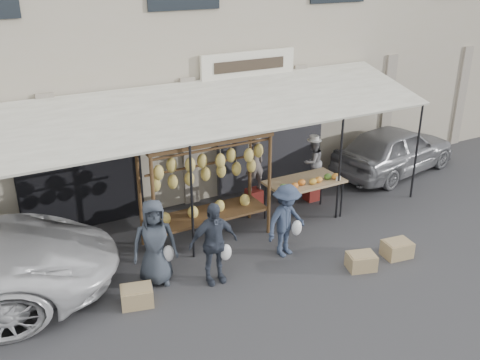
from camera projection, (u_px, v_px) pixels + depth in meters
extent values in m
plane|color=#2D2D30|center=(268.00, 271.00, 9.98)|extent=(90.00, 90.00, 0.00)
cube|color=tan|center=(139.00, 37.00, 13.87)|extent=(24.00, 6.00, 7.00)
cube|color=#232328|center=(271.00, 139.00, 13.27)|extent=(3.00, 0.10, 2.50)
cube|color=black|center=(81.00, 173.00, 11.17)|extent=(2.60, 0.10, 2.50)
cube|color=silver|center=(248.00, 65.00, 12.17)|extent=(2.40, 0.10, 0.60)
cube|color=silver|center=(211.00, 108.00, 10.83)|extent=(10.00, 2.34, 0.63)
cylinder|color=black|center=(192.00, 204.00, 10.01)|extent=(0.05, 0.05, 2.30)
cylinder|color=black|center=(339.00, 170.00, 11.58)|extent=(0.05, 0.05, 2.30)
cylinder|color=black|center=(416.00, 153.00, 12.61)|extent=(0.05, 0.05, 2.30)
cylinder|color=#4B331D|center=(154.00, 211.00, 9.84)|extent=(0.07, 0.07, 2.20)
cylinder|color=#4B331D|center=(269.00, 185.00, 10.96)|extent=(0.07, 0.07, 2.20)
cylinder|color=#4B331D|center=(140.00, 195.00, 10.49)|extent=(0.07, 0.07, 2.20)
cylinder|color=#4B331D|center=(250.00, 172.00, 11.60)|extent=(0.07, 0.07, 2.20)
cube|color=#4B331D|center=(204.00, 138.00, 10.30)|extent=(2.60, 0.90, 0.07)
cylinder|color=#4B331D|center=(213.00, 149.00, 10.06)|extent=(2.50, 0.05, 0.05)
cylinder|color=#4B331D|center=(197.00, 139.00, 10.62)|extent=(2.50, 0.05, 0.05)
cylinder|color=#4B331D|center=(205.00, 164.00, 10.51)|extent=(2.50, 0.05, 0.05)
cube|color=#4B331D|center=(207.00, 214.00, 10.93)|extent=(2.50, 0.80, 0.05)
ellipsoid|color=#D9C262|center=(158.00, 173.00, 9.67)|extent=(0.20, 0.18, 0.30)
ellipsoid|color=#D9C262|center=(171.00, 165.00, 9.92)|extent=(0.20, 0.18, 0.30)
ellipsoid|color=#D9C262|center=(190.00, 165.00, 9.94)|extent=(0.20, 0.18, 0.30)
ellipsoid|color=#D9C262|center=(202.00, 161.00, 10.21)|extent=(0.20, 0.18, 0.30)
ellipsoid|color=#D9C262|center=(220.00, 161.00, 10.23)|extent=(0.20, 0.18, 0.30)
ellipsoid|color=#D9C262|center=(231.00, 155.00, 10.49)|extent=(0.20, 0.18, 0.30)
ellipsoid|color=#D9C262|center=(249.00, 155.00, 10.52)|extent=(0.20, 0.18, 0.30)
ellipsoid|color=#D9C262|center=(258.00, 151.00, 10.78)|extent=(0.20, 0.18, 0.30)
ellipsoid|color=#D9C262|center=(155.00, 184.00, 10.12)|extent=(0.20, 0.18, 0.30)
ellipsoid|color=#D9C262|center=(173.00, 182.00, 10.28)|extent=(0.20, 0.18, 0.30)
ellipsoid|color=#D9C262|center=(189.00, 179.00, 10.44)|extent=(0.20, 0.18, 0.30)
ellipsoid|color=#D9C262|center=(205.00, 174.00, 10.59)|extent=(0.20, 0.18, 0.30)
ellipsoid|color=#D9C262|center=(221.00, 171.00, 10.74)|extent=(0.20, 0.18, 0.30)
ellipsoid|color=#D9C262|center=(236.00, 169.00, 10.91)|extent=(0.20, 0.18, 0.30)
ellipsoid|color=#D9C262|center=(251.00, 166.00, 11.07)|extent=(0.20, 0.18, 0.30)
cube|color=tan|center=(304.00, 182.00, 11.69)|extent=(1.70, 0.90, 0.05)
cylinder|color=black|center=(284.00, 214.00, 11.22)|extent=(0.04, 0.04, 0.85)
cylinder|color=black|center=(341.00, 199.00, 11.91)|extent=(0.04, 0.04, 0.85)
cylinder|color=black|center=(265.00, 201.00, 11.82)|extent=(0.04, 0.04, 0.85)
cylinder|color=black|center=(321.00, 188.00, 12.50)|extent=(0.04, 0.04, 0.85)
ellipsoid|color=#598C33|center=(283.00, 187.00, 11.18)|extent=(0.18, 0.14, 0.14)
ellipsoid|color=orange|center=(295.00, 186.00, 11.25)|extent=(0.18, 0.14, 0.14)
ellipsoid|color=orange|center=(302.00, 182.00, 11.42)|extent=(0.18, 0.14, 0.14)
ellipsoid|color=gold|center=(313.00, 181.00, 11.46)|extent=(0.18, 0.14, 0.14)
ellipsoid|color=orange|center=(319.00, 180.00, 11.55)|extent=(0.18, 0.14, 0.14)
ellipsoid|color=#477226|center=(328.00, 177.00, 11.71)|extent=(0.18, 0.14, 0.14)
ellipsoid|color=orange|center=(335.00, 176.00, 11.73)|extent=(0.18, 0.14, 0.14)
imported|color=#645A57|center=(254.00, 163.00, 12.06)|extent=(0.48, 0.32, 1.31)
imported|color=gray|center=(313.00, 162.00, 12.53)|extent=(0.61, 0.51, 1.13)
imported|color=#323843|center=(155.00, 243.00, 9.34)|extent=(0.88, 0.67, 1.61)
imported|color=#343B49|center=(213.00, 243.00, 9.40)|extent=(0.93, 0.44, 1.54)
imported|color=#2E3950|center=(286.00, 221.00, 10.27)|extent=(1.06, 0.76, 1.48)
cube|color=maroon|center=(254.00, 199.00, 12.40)|extent=(0.37, 0.37, 0.46)
cube|color=maroon|center=(311.00, 192.00, 12.83)|extent=(0.31, 0.31, 0.42)
cube|color=tan|center=(361.00, 261.00, 10.00)|extent=(0.60, 0.52, 0.31)
cube|color=tan|center=(397.00, 249.00, 10.42)|extent=(0.58, 0.48, 0.32)
cube|color=tan|center=(137.00, 296.00, 8.97)|extent=(0.61, 0.52, 0.32)
imported|color=gray|center=(395.00, 149.00, 14.30)|extent=(4.09, 2.23, 1.32)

